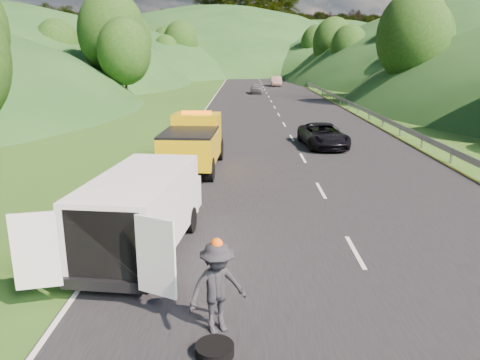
{
  "coord_description": "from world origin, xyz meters",
  "views": [
    {
      "loc": [
        -0.07,
        -13.94,
        5.31
      ],
      "look_at": [
        -0.21,
        0.84,
        1.3
      ],
      "focal_mm": 35.0,
      "sensor_mm": 36.0,
      "label": 1
    }
  ],
  "objects_px": {
    "worker": "(218,331)",
    "suitcase": "(94,217)",
    "spare_tire": "(215,356)",
    "tow_truck": "(194,143)",
    "woman": "(161,220)",
    "white_van": "(143,208)",
    "child": "(177,236)",
    "passing_suv": "(323,147)"
  },
  "relations": [
    {
      "from": "worker",
      "to": "suitcase",
      "type": "distance_m",
      "value": 7.12
    },
    {
      "from": "worker",
      "to": "spare_tire",
      "type": "distance_m",
      "value": 0.78
    },
    {
      "from": "tow_truck",
      "to": "suitcase",
      "type": "relative_size",
      "value": 9.7
    },
    {
      "from": "tow_truck",
      "to": "suitcase",
      "type": "height_order",
      "value": "tow_truck"
    },
    {
      "from": "woman",
      "to": "suitcase",
      "type": "xyz_separation_m",
      "value": [
        -1.98,
        -0.64,
        0.32
      ]
    },
    {
      "from": "tow_truck",
      "to": "worker",
      "type": "xyz_separation_m",
      "value": [
        1.86,
        -13.38,
        -1.29
      ]
    },
    {
      "from": "white_van",
      "to": "suitcase",
      "type": "bearing_deg",
      "value": 142.31
    },
    {
      "from": "woman",
      "to": "worker",
      "type": "bearing_deg",
      "value": -156.93
    },
    {
      "from": "woman",
      "to": "child",
      "type": "relative_size",
      "value": 1.71
    },
    {
      "from": "suitcase",
      "to": "passing_suv",
      "type": "distance_m",
      "value": 16.19
    },
    {
      "from": "passing_suv",
      "to": "child",
      "type": "bearing_deg",
      "value": -120.89
    },
    {
      "from": "spare_tire",
      "to": "passing_suv",
      "type": "height_order",
      "value": "passing_suv"
    },
    {
      "from": "child",
      "to": "tow_truck",
      "type": "bearing_deg",
      "value": 138.8
    },
    {
      "from": "tow_truck",
      "to": "passing_suv",
      "type": "xyz_separation_m",
      "value": [
        6.99,
        5.56,
        -1.29
      ]
    },
    {
      "from": "spare_tire",
      "to": "worker",
      "type": "bearing_deg",
      "value": 88.93
    },
    {
      "from": "tow_truck",
      "to": "woman",
      "type": "distance_m",
      "value": 7.14
    },
    {
      "from": "woman",
      "to": "worker",
      "type": "height_order",
      "value": "worker"
    },
    {
      "from": "woman",
      "to": "child",
      "type": "xyz_separation_m",
      "value": [
        0.75,
        -1.42,
        0.0
      ]
    },
    {
      "from": "spare_tire",
      "to": "suitcase",
      "type": "bearing_deg",
      "value": 122.88
    },
    {
      "from": "spare_tire",
      "to": "passing_suv",
      "type": "distance_m",
      "value": 20.38
    },
    {
      "from": "woman",
      "to": "passing_suv",
      "type": "relative_size",
      "value": 0.36
    },
    {
      "from": "passing_suv",
      "to": "spare_tire",
      "type": "bearing_deg",
      "value": -110.19
    },
    {
      "from": "worker",
      "to": "suitcase",
      "type": "bearing_deg",
      "value": 98.28
    },
    {
      "from": "tow_truck",
      "to": "spare_tire",
      "type": "bearing_deg",
      "value": -80.01
    },
    {
      "from": "woman",
      "to": "passing_suv",
      "type": "xyz_separation_m",
      "value": [
        7.37,
        12.57,
        0.0
      ]
    },
    {
      "from": "woman",
      "to": "child",
      "type": "distance_m",
      "value": 1.6
    },
    {
      "from": "white_van",
      "to": "suitcase",
      "type": "relative_size",
      "value": 10.26
    },
    {
      "from": "child",
      "to": "passing_suv",
      "type": "xyz_separation_m",
      "value": [
        6.62,
        13.99,
        0.0
      ]
    },
    {
      "from": "spare_tire",
      "to": "tow_truck",
      "type": "bearing_deg",
      "value": 97.43
    },
    {
      "from": "tow_truck",
      "to": "passing_suv",
      "type": "relative_size",
      "value": 1.28
    },
    {
      "from": "woman",
      "to": "spare_tire",
      "type": "relative_size",
      "value": 2.5
    },
    {
      "from": "child",
      "to": "worker",
      "type": "relative_size",
      "value": 0.56
    },
    {
      "from": "tow_truck",
      "to": "white_van",
      "type": "xyz_separation_m",
      "value": [
        -0.36,
        -9.58,
        -0.01
      ]
    },
    {
      "from": "white_van",
      "to": "spare_tire",
      "type": "height_order",
      "value": "white_van"
    },
    {
      "from": "child",
      "to": "spare_tire",
      "type": "xyz_separation_m",
      "value": [
        1.48,
        -5.73,
        0.0
      ]
    },
    {
      "from": "suitcase",
      "to": "spare_tire",
      "type": "height_order",
      "value": "suitcase"
    },
    {
      "from": "spare_tire",
      "to": "white_van",
      "type": "bearing_deg",
      "value": 115.67
    },
    {
      "from": "suitcase",
      "to": "tow_truck",
      "type": "bearing_deg",
      "value": 72.91
    },
    {
      "from": "tow_truck",
      "to": "white_van",
      "type": "height_order",
      "value": "tow_truck"
    },
    {
      "from": "woman",
      "to": "white_van",
      "type": "bearing_deg",
      "value": -175.85
    },
    {
      "from": "child",
      "to": "worker",
      "type": "distance_m",
      "value": 5.17
    },
    {
      "from": "passing_suv",
      "to": "woman",
      "type": "bearing_deg",
      "value": -125.93
    }
  ]
}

